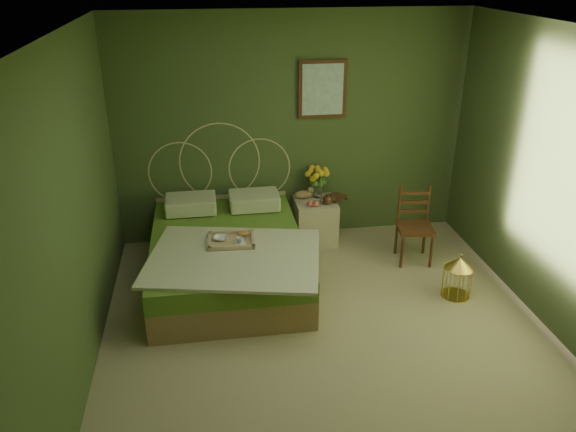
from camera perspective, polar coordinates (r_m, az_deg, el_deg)
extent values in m
plane|color=tan|center=(5.03, 4.52, -12.98)|extent=(4.50, 4.50, 0.00)
plane|color=silver|center=(4.01, 5.81, 17.88)|extent=(4.50, 4.50, 0.00)
plane|color=#43552D|center=(6.44, 0.41, 8.78)|extent=(4.00, 0.00, 4.00)
plane|color=#43552D|center=(4.37, -21.36, -1.00)|extent=(0.00, 4.50, 4.50)
plane|color=#43552D|center=(5.19, 27.11, 1.96)|extent=(0.00, 4.50, 4.50)
cube|color=#3D2210|center=(6.36, 3.52, 12.72)|extent=(0.54, 0.03, 0.64)
cube|color=silver|center=(6.35, 3.55, 12.69)|extent=(0.46, 0.01, 0.56)
cube|color=#A48652|center=(5.87, -6.12, -5.24)|extent=(1.51, 2.01, 0.30)
cube|color=olive|center=(5.75, -6.23, -3.07)|extent=(1.51, 2.01, 0.20)
cube|color=beige|center=(5.30, -5.48, -4.19)|extent=(1.80, 1.51, 0.03)
cube|color=beige|center=(6.30, -9.84, 1.22)|extent=(0.55, 0.40, 0.16)
cube|color=beige|center=(6.32, -3.46, 1.62)|extent=(0.55, 0.40, 0.16)
cube|color=beige|center=(5.54, -5.75, -2.76)|extent=(0.47, 0.37, 0.04)
ellipsoid|color=#B77A38|center=(5.61, -4.61, -1.81)|extent=(0.12, 0.07, 0.05)
cube|color=beige|center=(6.60, 2.77, -0.53)|extent=(0.47, 0.47, 0.52)
cylinder|color=silver|center=(6.57, 3.05, 2.66)|extent=(0.10, 0.10, 0.18)
ellipsoid|color=#A48652|center=(6.53, 1.54, 2.18)|extent=(0.21, 0.11, 0.10)
sphere|color=#DB6355|center=(6.33, 2.24, 1.27)|extent=(0.07, 0.07, 0.07)
sphere|color=#DB6355|center=(6.33, 2.86, 1.24)|extent=(0.07, 0.07, 0.07)
cube|color=#3D2210|center=(6.26, 12.79, -1.19)|extent=(0.42, 0.42, 0.04)
cylinder|color=#3D2210|center=(6.16, 11.74, -3.60)|extent=(0.03, 0.03, 0.40)
cylinder|color=#3D2210|center=(6.27, 14.48, -3.35)|extent=(0.03, 0.03, 0.40)
cylinder|color=#3D2210|center=(6.42, 10.80, -2.28)|extent=(0.03, 0.03, 0.40)
cylinder|color=#3D2210|center=(6.53, 13.44, -2.06)|extent=(0.03, 0.03, 0.40)
cube|color=#3D2210|center=(6.30, 12.47, 1.24)|extent=(0.32, 0.08, 0.44)
cylinder|color=gold|center=(5.91, 16.60, -7.69)|extent=(0.28, 0.28, 0.01)
cylinder|color=gold|center=(5.83, 16.78, -6.42)|extent=(0.28, 0.28, 0.31)
cone|color=gold|center=(5.73, 17.04, -4.60)|extent=(0.28, 0.28, 0.11)
imported|color=#381E0F|center=(6.54, 4.33, 1.77)|extent=(0.23, 0.27, 0.02)
imported|color=#472819|center=(6.53, 4.34, 1.94)|extent=(0.26, 0.29, 0.02)
imported|color=white|center=(5.57, -6.83, -2.25)|extent=(0.18, 0.18, 0.03)
imported|color=white|center=(5.47, -4.90, -2.49)|extent=(0.08, 0.08, 0.07)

